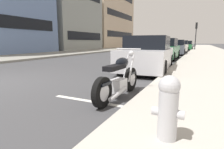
% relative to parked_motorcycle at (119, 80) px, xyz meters
% --- Properties ---
extents(sidewalk_near_curb, '(120.00, 4.40, 0.14)m').
position_rel_parked_motorcycle_xyz_m(sidewalk_near_curb, '(11.48, -2.64, -0.35)').
color(sidewalk_near_curb, '#ADA89E').
rests_on(sidewalk_near_curb, ground).
extents(sidewalk_far_curb, '(120.00, 5.00, 0.14)m').
position_rel_parked_motorcycle_xyz_m(sidewalk_far_curb, '(11.48, 11.24, -0.35)').
color(sidewalk_far_curb, gray).
rests_on(sidewalk_far_curb, ground).
extents(parking_stall_stripe, '(0.12, 2.20, 0.01)m').
position_rel_parked_motorcycle_xyz_m(parking_stall_stripe, '(-0.52, 0.26, -0.41)').
color(parking_stall_stripe, silver).
rests_on(parking_stall_stripe, ground).
extents(parked_motorcycle, '(2.02, 0.62, 1.10)m').
position_rel_parked_motorcycle_xyz_m(parked_motorcycle, '(0.00, 0.00, 0.00)').
color(parked_motorcycle, black).
rests_on(parked_motorcycle, ground).
extents(parked_car_second_in_row, '(4.68, 2.08, 1.49)m').
position_rel_parked_motorcycle_xyz_m(parked_car_second_in_row, '(4.30, 0.45, 0.27)').
color(parked_car_second_in_row, silver).
rests_on(parked_car_second_in_row, ground).
extents(parked_car_near_corner, '(4.10, 1.89, 1.50)m').
position_rel_parked_motorcycle_xyz_m(parked_car_near_corner, '(9.88, 0.75, 0.28)').
color(parked_car_near_corner, '#236638').
rests_on(parked_car_near_corner, ground).
extents(parked_car_at_intersection, '(4.21, 2.06, 1.44)m').
position_rel_parked_motorcycle_xyz_m(parked_car_at_intersection, '(15.48, 0.64, 0.27)').
color(parked_car_at_intersection, '#4C515B').
rests_on(parked_car_at_intersection, ground).
extents(parked_car_across_street, '(4.61, 1.90, 1.42)m').
position_rel_parked_motorcycle_xyz_m(parked_car_across_street, '(21.27, 0.61, 0.26)').
color(parked_car_across_street, beige).
rests_on(parked_car_across_street, ground).
extents(parked_car_mid_block, '(4.43, 1.96, 1.40)m').
position_rel_parked_motorcycle_xyz_m(parked_car_mid_block, '(27.47, 0.40, 0.23)').
color(parked_car_mid_block, '#236638').
rests_on(parked_car_mid_block, ground).
extents(crossing_truck, '(2.12, 5.34, 1.94)m').
position_rel_parked_motorcycle_xyz_m(crossing_truck, '(32.98, 4.43, 0.48)').
color(crossing_truck, '#141947').
rests_on(crossing_truck, ground).
extents(fire_hydrant, '(0.24, 0.36, 0.75)m').
position_rel_parked_motorcycle_xyz_m(fire_hydrant, '(-1.62, -1.31, 0.12)').
color(fire_hydrant, '#B7B7BC').
rests_on(fire_hydrant, sidewalk_near_curb).
extents(traffic_signal_near_corner, '(0.36, 0.28, 3.83)m').
position_rel_parked_motorcycle_xyz_m(traffic_signal_near_corner, '(25.95, -0.93, 2.49)').
color(traffic_signal_near_corner, black).
rests_on(traffic_signal_near_corner, sidewalk_near_curb).
extents(townhouse_near_left, '(9.94, 11.60, 9.37)m').
position_rel_parked_motorcycle_xyz_m(townhouse_near_left, '(19.17, 19.31, 4.26)').
color(townhouse_near_left, '#939993').
rests_on(townhouse_near_left, ground).
extents(townhouse_mid_block, '(15.27, 9.97, 12.51)m').
position_rel_parked_motorcycle_xyz_m(townhouse_mid_block, '(32.45, 18.49, 5.84)').
color(townhouse_mid_block, beige).
rests_on(townhouse_mid_block, ground).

